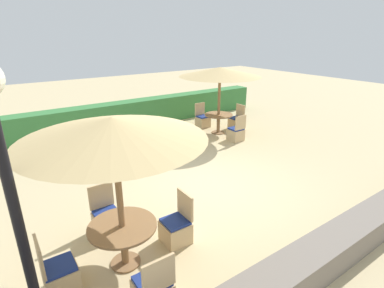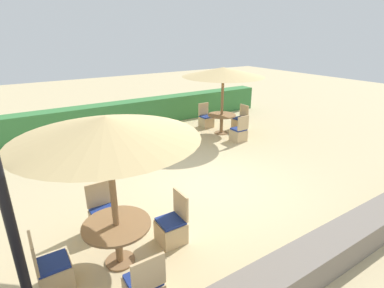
{
  "view_description": "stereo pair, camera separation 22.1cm",
  "coord_description": "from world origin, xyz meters",
  "px_view_note": "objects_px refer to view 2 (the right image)",
  "views": [
    {
      "loc": [
        -4.02,
        -5.2,
        3.55
      ],
      "look_at": [
        0.0,
        0.6,
        0.9
      ],
      "focal_mm": 28.0,
      "sensor_mm": 36.0,
      "label": 1
    },
    {
      "loc": [
        -3.83,
        -5.32,
        3.55
      ],
      "look_at": [
        0.0,
        0.6,
        0.9
      ],
      "focal_mm": 28.0,
      "sensor_mm": 36.0,
      "label": 2
    }
  ],
  "objects_px": {
    "patio_chair_back_right_east": "(240,122)",
    "patio_chair_front_left_north": "(104,219)",
    "patio_chair_back_right_south": "(239,134)",
    "round_table_back_right": "(222,119)",
    "round_table_front_left": "(117,232)",
    "parasol_front_left": "(106,128)",
    "patio_chair_front_left_west": "(53,272)",
    "parasol_back_right": "(223,72)",
    "patio_chair_back_right_north": "(206,120)",
    "patio_chair_front_left_east": "(172,229)"
  },
  "relations": [
    {
      "from": "patio_chair_back_right_east",
      "to": "parasol_front_left",
      "type": "distance_m",
      "value": 8.08
    },
    {
      "from": "parasol_back_right",
      "to": "patio_chair_back_right_east",
      "type": "distance_m",
      "value": 2.18
    },
    {
      "from": "patio_chair_front_left_north",
      "to": "patio_chair_front_left_west",
      "type": "height_order",
      "value": "same"
    },
    {
      "from": "patio_chair_back_right_north",
      "to": "round_table_front_left",
      "type": "relative_size",
      "value": 0.86
    },
    {
      "from": "patio_chair_front_left_north",
      "to": "patio_chair_front_left_west",
      "type": "xyz_separation_m",
      "value": [
        -1.04,
        -0.93,
        0.0
      ]
    },
    {
      "from": "parasol_back_right",
      "to": "patio_chair_back_right_south",
      "type": "distance_m",
      "value": 2.22
    },
    {
      "from": "patio_chair_back_right_east",
      "to": "patio_chair_front_left_east",
      "type": "distance_m",
      "value": 7.04
    },
    {
      "from": "parasol_back_right",
      "to": "round_table_front_left",
      "type": "distance_m",
      "value": 7.25
    },
    {
      "from": "patio_chair_back_right_east",
      "to": "patio_chair_front_left_east",
      "type": "xyz_separation_m",
      "value": [
        -5.49,
        -4.41,
        0.0
      ]
    },
    {
      "from": "round_table_back_right",
      "to": "patio_chair_back_right_east",
      "type": "height_order",
      "value": "patio_chair_back_right_east"
    },
    {
      "from": "patio_chair_back_right_north",
      "to": "round_table_front_left",
      "type": "distance_m",
      "value": 7.68
    },
    {
      "from": "patio_chair_back_right_south",
      "to": "parasol_front_left",
      "type": "bearing_deg",
      "value": -148.55
    },
    {
      "from": "patio_chair_front_left_west",
      "to": "patio_chair_front_left_east",
      "type": "xyz_separation_m",
      "value": [
        1.96,
        -0.03,
        0.0
      ]
    },
    {
      "from": "parasol_back_right",
      "to": "patio_chair_back_right_south",
      "type": "height_order",
      "value": "parasol_back_right"
    },
    {
      "from": "patio_chair_back_right_south",
      "to": "patio_chair_front_left_north",
      "type": "distance_m",
      "value": 5.97
    },
    {
      "from": "patio_chair_back_right_east",
      "to": "patio_chair_front_left_north",
      "type": "bearing_deg",
      "value": 118.23
    },
    {
      "from": "parasol_back_right",
      "to": "patio_chair_back_right_north",
      "type": "height_order",
      "value": "parasol_back_right"
    },
    {
      "from": "parasol_back_right",
      "to": "patio_chair_back_right_east",
      "type": "xyz_separation_m",
      "value": [
        0.93,
        0.02,
        -1.98
      ]
    },
    {
      "from": "patio_chair_back_right_north",
      "to": "round_table_front_left",
      "type": "height_order",
      "value": "patio_chair_back_right_north"
    },
    {
      "from": "round_table_back_right",
      "to": "patio_chair_back_right_north",
      "type": "bearing_deg",
      "value": 91.1
    },
    {
      "from": "parasol_front_left",
      "to": "patio_chair_front_left_east",
      "type": "height_order",
      "value": "parasol_front_left"
    },
    {
      "from": "parasol_front_left",
      "to": "patio_chair_back_right_south",
      "type": "bearing_deg",
      "value": 31.45
    },
    {
      "from": "parasol_front_left",
      "to": "patio_chair_front_left_west",
      "type": "distance_m",
      "value": 2.26
    },
    {
      "from": "patio_chair_back_right_east",
      "to": "patio_chair_front_left_west",
      "type": "height_order",
      "value": "same"
    },
    {
      "from": "round_table_front_left",
      "to": "patio_chair_back_right_north",
      "type": "bearing_deg",
      "value": 43.97
    },
    {
      "from": "patio_chair_front_left_west",
      "to": "round_table_back_right",
      "type": "bearing_deg",
      "value": 123.69
    },
    {
      "from": "patio_chair_back_right_north",
      "to": "parasol_back_right",
      "type": "bearing_deg",
      "value": 91.1
    },
    {
      "from": "patio_chair_back_right_north",
      "to": "parasol_front_left",
      "type": "xyz_separation_m",
      "value": [
        -5.52,
        -5.33,
        2.04
      ]
    },
    {
      "from": "patio_chair_back_right_south",
      "to": "round_table_front_left",
      "type": "xyz_separation_m",
      "value": [
        -5.51,
        -3.37,
        0.31
      ]
    },
    {
      "from": "patio_chair_back_right_east",
      "to": "patio_chair_front_left_north",
      "type": "relative_size",
      "value": 1.0
    },
    {
      "from": "round_table_front_left",
      "to": "patio_chair_front_left_east",
      "type": "xyz_separation_m",
      "value": [
        0.97,
        -0.01,
        -0.31
      ]
    },
    {
      "from": "patio_chair_back_right_south",
      "to": "round_table_back_right",
      "type": "bearing_deg",
      "value": 88.33
    },
    {
      "from": "patio_chair_back_right_south",
      "to": "parasol_front_left",
      "type": "distance_m",
      "value": 6.77
    },
    {
      "from": "round_table_back_right",
      "to": "patio_chair_front_left_west",
      "type": "relative_size",
      "value": 1.1
    },
    {
      "from": "patio_chair_front_left_north",
      "to": "patio_chair_back_right_south",
      "type": "bearing_deg",
      "value": -156.11
    },
    {
      "from": "patio_chair_back_right_north",
      "to": "patio_chair_front_left_west",
      "type": "bearing_deg",
      "value": 39.18
    },
    {
      "from": "parasol_back_right",
      "to": "round_table_back_right",
      "type": "relative_size",
      "value": 2.82
    },
    {
      "from": "round_table_front_left",
      "to": "round_table_back_right",
      "type": "bearing_deg",
      "value": 38.29
    },
    {
      "from": "parasol_back_right",
      "to": "round_table_front_left",
      "type": "xyz_separation_m",
      "value": [
        -5.54,
        -4.37,
        -1.66
      ]
    },
    {
      "from": "round_table_back_right",
      "to": "patio_chair_front_left_west",
      "type": "xyz_separation_m",
      "value": [
        -6.53,
        -4.35,
        -0.3
      ]
    },
    {
      "from": "round_table_back_right",
      "to": "patio_chair_back_right_south",
      "type": "height_order",
      "value": "patio_chair_back_right_south"
    },
    {
      "from": "parasol_front_left",
      "to": "round_table_front_left",
      "type": "relative_size",
      "value": 2.45
    },
    {
      "from": "round_table_back_right",
      "to": "patio_chair_back_right_south",
      "type": "xyz_separation_m",
      "value": [
        -0.03,
        -1.0,
        -0.3
      ]
    },
    {
      "from": "round_table_back_right",
      "to": "patio_chair_front_left_north",
      "type": "bearing_deg",
      "value": -148.07
    },
    {
      "from": "round_table_back_right",
      "to": "round_table_front_left",
      "type": "xyz_separation_m",
      "value": [
        -5.54,
        -4.37,
        0.02
      ]
    },
    {
      "from": "patio_chair_back_right_east",
      "to": "patio_chair_front_left_north",
      "type": "xyz_separation_m",
      "value": [
        -6.42,
        -3.44,
        0.0
      ]
    },
    {
      "from": "round_table_back_right",
      "to": "patio_chair_front_left_north",
      "type": "distance_m",
      "value": 6.48
    },
    {
      "from": "patio_chair_back_right_east",
      "to": "parasol_back_right",
      "type": "bearing_deg",
      "value": 91.43
    },
    {
      "from": "patio_chair_back_right_south",
      "to": "patio_chair_front_left_north",
      "type": "xyz_separation_m",
      "value": [
        -5.46,
        -2.42,
        0.0
      ]
    },
    {
      "from": "parasol_back_right",
      "to": "round_table_back_right",
      "type": "xyz_separation_m",
      "value": [
        0.0,
        -0.0,
        -1.68
      ]
    }
  ]
}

